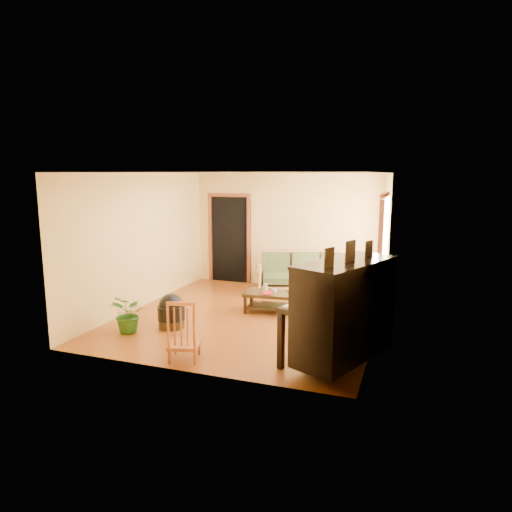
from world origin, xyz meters
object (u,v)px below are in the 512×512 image
at_px(red_chair, 184,329).
at_px(ceramic_crock, 374,291).
at_px(coffee_table, 273,302).
at_px(potted_plant, 129,314).
at_px(armchair, 362,293).
at_px(sofa, 306,273).
at_px(footstool, 171,315).
at_px(piano, 344,313).

relative_size(red_chair, ceramic_crock, 3.68).
distance_m(coffee_table, potted_plant, 2.66).
xyz_separation_m(armchair, ceramic_crock, (0.08, 1.48, -0.32)).
height_order(red_chair, ceramic_crock, red_chair).
relative_size(sofa, footstool, 4.67).
bearing_deg(red_chair, sofa, 63.87).
relative_size(armchair, potted_plant, 1.36).
height_order(coffee_table, piano, piano).
xyz_separation_m(footstool, red_chair, (0.87, -1.14, 0.22)).
bearing_deg(piano, potted_plant, -158.86).
height_order(sofa, piano, piano).
bearing_deg(ceramic_crock, red_chair, -116.72).
xyz_separation_m(coffee_table, piano, (1.64, -1.96, 0.53)).
bearing_deg(sofa, armchair, -62.77).
bearing_deg(ceramic_crock, armchair, -93.18).
distance_m(sofa, red_chair, 4.20).
relative_size(piano, footstool, 3.55).
bearing_deg(footstool, sofa, 61.53).
relative_size(coffee_table, armchair, 1.21).
relative_size(sofa, piano, 1.32).
height_order(sofa, red_chair, sofa).
xyz_separation_m(piano, footstool, (-2.99, 0.53, -0.50)).
height_order(armchair, footstool, armchair).
bearing_deg(sofa, piano, -87.96).
bearing_deg(armchair, red_chair, -119.75).
bearing_deg(sofa, potted_plant, -140.97).
xyz_separation_m(coffee_table, armchair, (1.62, 0.28, 0.24)).
xyz_separation_m(red_chair, ceramic_crock, (2.18, 4.33, -0.32)).
relative_size(coffee_table, ceramic_crock, 4.39).
relative_size(footstool, ceramic_crock, 1.91).
bearing_deg(potted_plant, piano, -1.10).
xyz_separation_m(footstool, potted_plant, (-0.52, -0.46, 0.10)).
bearing_deg(piano, armchair, 112.80).
xyz_separation_m(armchair, footstool, (-2.97, -1.71, -0.22)).
bearing_deg(ceramic_crock, coffee_table, -134.00).
xyz_separation_m(armchair, potted_plant, (-3.49, -2.17, -0.12)).
relative_size(armchair, ceramic_crock, 3.63).
relative_size(armchair, red_chair, 0.99).
distance_m(red_chair, ceramic_crock, 4.86).
bearing_deg(armchair, potted_plant, -141.48).
height_order(coffee_table, ceramic_crock, coffee_table).
bearing_deg(red_chair, ceramic_crock, 47.47).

